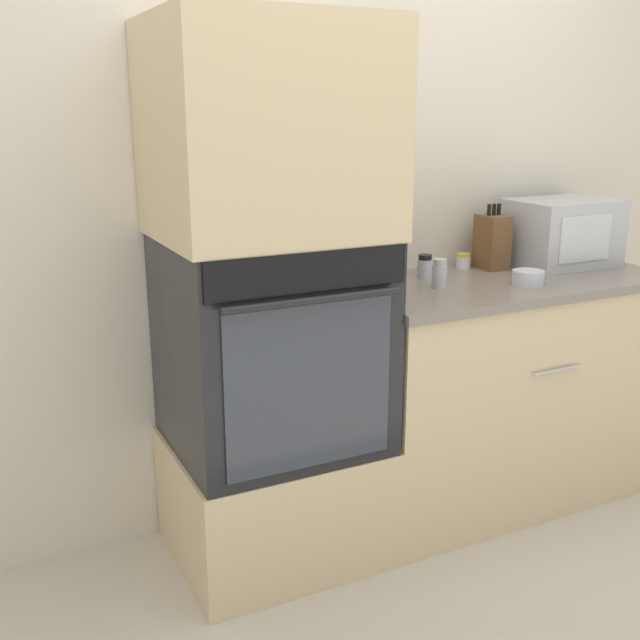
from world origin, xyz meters
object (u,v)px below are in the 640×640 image
Objects in this scene: microwave at (561,232)px; condiment_jar_far at (463,261)px; wall_oven at (272,343)px; knife_block at (492,242)px; condiment_jar_near at (425,266)px; bowl at (528,278)px; condiment_jar_mid at (439,274)px.

condiment_jar_far is (-0.41, 0.11, -0.10)m from microwave.
knife_block is (1.04, 0.17, 0.23)m from wall_oven.
microwave is at bearing 4.49° from wall_oven.
microwave reaches higher than wall_oven.
microwave is at bearing -3.97° from condiment_jar_near.
bowl is at bearing -102.98° from knife_block.
condiment_jar_near is at bearing 132.88° from bowl.
wall_oven reaches higher than condiment_jar_mid.
knife_block is 0.32m from bowl.
condiment_jar_far is at bearing 40.04° from condiment_jar_mid.
condiment_jar_mid is (0.65, -0.03, 0.18)m from wall_oven.
condiment_jar_near reaches higher than condiment_jar_far.
wall_oven is 0.99m from bowl.
condiment_jar_mid is at bearing 161.49° from bowl.
bowl is 0.39m from condiment_jar_near.
bowl is 1.33× the size of condiment_jar_near.
condiment_jar_near is at bearing 12.02° from wall_oven.
microwave is at bearing -15.31° from condiment_jar_far.
microwave is 0.46m from bowl.
condiment_jar_near is (-0.33, -0.02, -0.07)m from knife_block.
wall_oven is 0.97m from condiment_jar_far.
wall_oven is 11.63× the size of condiment_jar_far.
knife_block reaches higher than wall_oven.
condiment_jar_mid is at bearing -169.28° from microwave.
knife_block is 0.34m from condiment_jar_near.
knife_block is at bearing 2.80° from condiment_jar_near.
wall_oven is at bearing -167.98° from condiment_jar_near.
microwave is at bearing -11.15° from knife_block.
condiment_jar_far is at bearing 164.69° from microwave.
bowl is at bearing -18.51° from condiment_jar_mid.
wall_oven reaches higher than condiment_jar_far.
knife_block is 4.27× the size of condiment_jar_far.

